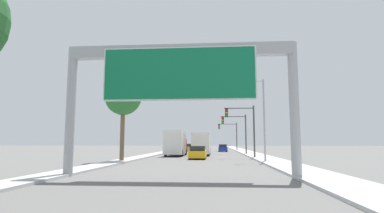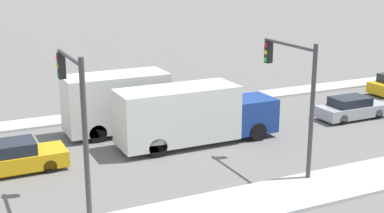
{
  "view_description": "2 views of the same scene",
  "coord_description": "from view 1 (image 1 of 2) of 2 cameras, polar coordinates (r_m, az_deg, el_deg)",
  "views": [
    {
      "loc": [
        2.05,
        1.08,
        1.98
      ],
      "look_at": [
        0.0,
        27.38,
        5.08
      ],
      "focal_mm": 28.0,
      "sensor_mm": 36.0,
      "label": 1
    },
    {
      "loc": [
        24.66,
        33.65,
        9.57
      ],
      "look_at": [
        1.76,
        44.6,
        2.62
      ],
      "focal_mm": 50.0,
      "sensor_mm": 36.0,
      "label": 2
    }
  ],
  "objects": [
    {
      "name": "sidewalk_right",
      "position": [
        59.23,
        10.09,
        -8.45
      ],
      "size": [
        3.0,
        120.0,
        0.15
      ],
      "color": "#B8B8B8",
      "rests_on": "ground"
    },
    {
      "name": "median_strip_left",
      "position": [
        59.68,
        -4.56,
        -8.52
      ],
      "size": [
        2.0,
        120.0,
        0.15
      ],
      "color": "#B8B8B8",
      "rests_on": "ground"
    },
    {
      "name": "sign_gantry",
      "position": [
        17.33,
        -2.46,
        5.89
      ],
      "size": [
        13.44,
        0.73,
        7.6
      ],
      "color": "#9EA0A5",
      "rests_on": "ground"
    },
    {
      "name": "car_mid_center",
      "position": [
        63.05,
        -0.6,
        -7.86
      ],
      "size": [
        1.86,
        4.22,
        1.53
      ],
      "color": "gold",
      "rests_on": "ground"
    },
    {
      "name": "car_near_center",
      "position": [
        35.16,
        1.13,
        -8.79
      ],
      "size": [
        1.9,
        4.8,
        1.49
      ],
      "color": "gold",
      "rests_on": "ground"
    },
    {
      "name": "car_mid_right",
      "position": [
        60.63,
        5.89,
        -7.9
      ],
      "size": [
        1.73,
        4.24,
        1.45
      ],
      "color": "navy",
      "rests_on": "ground"
    },
    {
      "name": "car_far_center",
      "position": [
        55.45,
        2.36,
        -8.06
      ],
      "size": [
        1.8,
        4.5,
        1.4
      ],
      "color": "#A5A8AD",
      "rests_on": "ground"
    },
    {
      "name": "truck_box_primary",
      "position": [
        44.41,
        1.83,
        -7.16
      ],
      "size": [
        2.46,
        8.9,
        3.19
      ],
      "color": "navy",
      "rests_on": "ground"
    },
    {
      "name": "truck_box_secondary",
      "position": [
        42.4,
        -3.09,
        -7.02
      ],
      "size": [
        2.45,
        8.02,
        3.44
      ],
      "color": "red",
      "rests_on": "ground"
    },
    {
      "name": "traffic_light_near_intersection",
      "position": [
        37.16,
        10.0,
        -3.12
      ],
      "size": [
        3.69,
        0.32,
        6.38
      ],
      "color": "#3D3D3F",
      "rests_on": "ground"
    },
    {
      "name": "traffic_light_mid_block",
      "position": [
        47.1,
        8.71,
        -4.01
      ],
      "size": [
        3.94,
        0.32,
        6.18
      ],
      "color": "#3D3D3F",
      "rests_on": "ground"
    },
    {
      "name": "traffic_light_far_intersection",
      "position": [
        67.04,
        7.35,
        -4.8
      ],
      "size": [
        4.29,
        0.32,
        6.16
      ],
      "color": "#3D3D3F",
      "rests_on": "ground"
    },
    {
      "name": "palm_tree_background",
      "position": [
        30.94,
        -12.96,
        1.59
      ],
      "size": [
        3.61,
        3.61,
        8.23
      ],
      "color": "brown",
      "rests_on": "ground"
    },
    {
      "name": "street_lamp_right",
      "position": [
        30.24,
        13.04,
        -1.17
      ],
      "size": [
        2.29,
        0.28,
        8.16
      ],
      "color": "#9EA0A5",
      "rests_on": "ground"
    }
  ]
}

